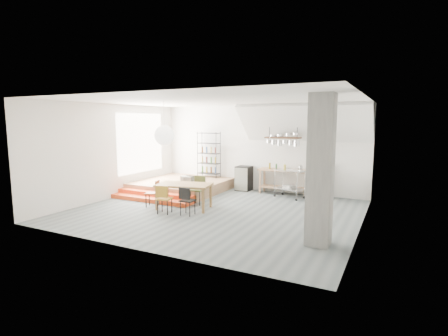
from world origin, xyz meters
The scene contains 26 objects.
floor centered at (0.00, 0.00, 0.00)m, with size 8.00×8.00×0.00m, color #555F63.
wall_back centered at (0.00, 3.50, 1.60)m, with size 8.00×0.04×3.20m, color silver.
wall_left centered at (-4.00, 0.00, 1.60)m, with size 0.04×7.00×3.20m, color silver.
wall_right centered at (4.00, 0.00, 1.60)m, with size 0.04×7.00×3.20m, color silver.
ceiling centered at (0.00, 0.00, 3.20)m, with size 8.00×7.00×0.02m, color white.
slope_ceiling centered at (1.80, 2.90, 2.55)m, with size 4.40×1.80×0.15m, color white.
window_pane centered at (-3.98, 1.50, 1.80)m, with size 0.02×2.50×2.20m, color white.
platform centered at (-2.50, 2.00, 0.20)m, with size 3.00×3.00×0.40m, color #956B4A.
step_lower centered at (-2.50, 0.05, 0.07)m, with size 3.00×0.35×0.13m, color #EE4D1C.
step_upper centered at (-2.50, 0.40, 0.13)m, with size 3.00×0.35×0.27m, color #EE4D1C.
concrete_column centered at (3.30, -1.50, 1.60)m, with size 0.50×0.50×3.20m, color slate.
kitchen_counter centered at (1.10, 3.15, 0.63)m, with size 1.80×0.60×0.91m.
stove centered at (2.50, 3.16, 0.48)m, with size 0.60×0.60×1.18m.
pot_rack centered at (1.13, 2.92, 1.98)m, with size 1.20×0.50×1.43m.
wire_shelving centered at (-2.00, 3.20, 1.33)m, with size 0.88×0.38×1.80m.
microwave_shelf centered at (-1.40, 0.75, 0.55)m, with size 0.60×0.40×0.16m.
paper_lantern centered at (-1.54, -0.33, 2.20)m, with size 0.60×0.60×0.60m, color white.
dining_table centered at (-0.96, -0.20, 0.68)m, with size 1.75×1.22×0.76m.
chair_mustard centered at (-1.15, -0.98, 0.50)m, with size 0.45×0.45×0.83m.
chair_black centered at (-0.47, -0.83, 0.48)m, with size 0.38×0.38×0.81m.
chair_olive centered at (-0.90, 0.55, 0.53)m, with size 0.43×0.43×0.89m.
chair_red centered at (-1.92, -0.40, 0.49)m, with size 0.48×0.48×0.82m.
rolling_cart centered at (1.45, 2.70, 0.63)m, with size 1.09×0.82×0.97m.
mini_fridge centered at (-0.48, 3.20, 0.46)m, with size 0.54×0.54×0.93m, color black.
microwave centered at (-1.40, 0.75, 0.70)m, with size 0.48×0.32×0.27m, color beige.
bowl centered at (1.25, 3.10, 0.94)m, with size 0.23×0.23×0.06m, color silver.
Camera 1 is at (4.74, -8.85, 2.64)m, focal length 28.00 mm.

